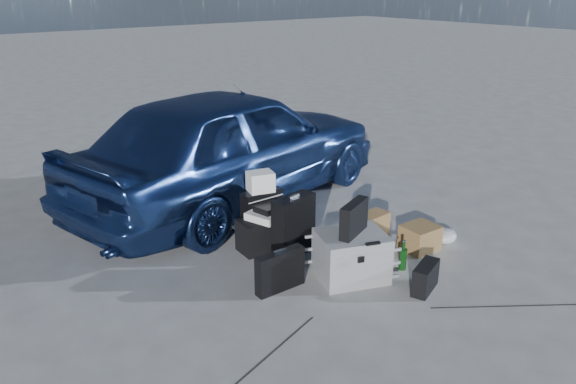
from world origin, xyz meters
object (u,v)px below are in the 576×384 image
at_px(briefcase, 280,271).
at_px(suitcase_left, 294,226).
at_px(duffel_bag, 270,232).
at_px(pelican_case, 351,256).
at_px(car, 232,145).
at_px(cardboard_box, 420,238).
at_px(suitcase_right, 262,214).
at_px(green_bottle, 403,255).

distance_m(briefcase, suitcase_left, 0.73).
height_order(briefcase, duffel_bag, briefcase).
distance_m(suitcase_left, duffel_bag, 0.34).
bearing_deg(pelican_case, suitcase_left, 121.31).
xyz_separation_m(car, duffel_bag, (-0.40, -1.35, -0.58)).
bearing_deg(car, cardboard_box, -174.43).
relative_size(car, suitcase_right, 8.05).
relative_size(briefcase, suitcase_right, 0.90).
bearing_deg(pelican_case, duffel_bag, 123.21).
distance_m(duffel_bag, cardboard_box, 1.58).
xyz_separation_m(pelican_case, suitcase_right, (-0.15, 1.25, 0.05)).
relative_size(car, suitcase_left, 6.92).
height_order(car, suitcase_right, car).
bearing_deg(briefcase, cardboard_box, -7.97).
relative_size(pelican_case, green_bottle, 2.09).
distance_m(briefcase, duffel_bag, 0.89).
bearing_deg(green_bottle, briefcase, 160.26).
height_order(car, green_bottle, car).
bearing_deg(cardboard_box, green_bottle, -158.26).
height_order(pelican_case, suitcase_right, suitcase_right).
xyz_separation_m(pelican_case, briefcase, (-0.67, 0.23, -0.04)).
xyz_separation_m(suitcase_left, cardboard_box, (1.12, -0.72, -0.18)).
bearing_deg(cardboard_box, car, 109.04).
height_order(duffel_bag, cardboard_box, duffel_bag).
distance_m(car, green_bottle, 2.64).
relative_size(cardboard_box, green_bottle, 1.19).
xyz_separation_m(suitcase_right, green_bottle, (0.67, -1.45, -0.12)).
relative_size(suitcase_left, suitcase_right, 1.16).
distance_m(suitcase_left, green_bottle, 1.13).
bearing_deg(briefcase, suitcase_right, 63.37).
distance_m(car, suitcase_left, 1.72).
distance_m(briefcase, suitcase_right, 1.15).
bearing_deg(duffel_bag, briefcase, -115.65).
distance_m(car, pelican_case, 2.42).
height_order(pelican_case, suitcase_left, suitcase_left).
height_order(briefcase, suitcase_left, suitcase_left).
xyz_separation_m(suitcase_right, cardboard_box, (1.14, -1.26, -0.14)).
bearing_deg(cardboard_box, suitcase_left, 147.41).
bearing_deg(duffel_bag, car, 77.95).
xyz_separation_m(car, pelican_case, (-0.18, -2.35, -0.52)).
relative_size(pelican_case, briefcase, 1.27).
xyz_separation_m(duffel_bag, cardboard_box, (1.21, -1.01, -0.04)).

